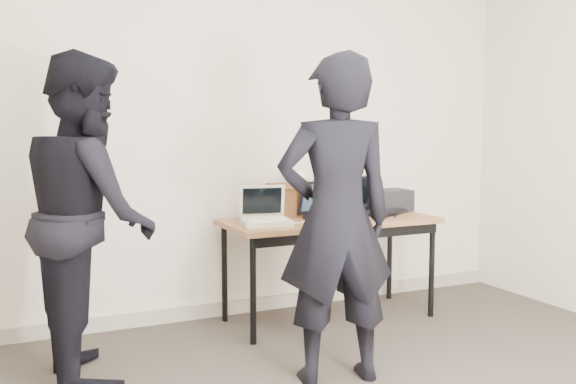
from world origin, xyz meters
TOP-DOWN VIEW (x-y plane):
  - room at (0.00, 0.00)m, footprint 4.60×4.60m
  - desk at (0.53, 1.83)m, footprint 1.50×0.66m
  - laptop_beige at (0.03, 1.80)m, footprint 0.36×0.36m
  - laptop_center at (0.53, 1.86)m, footprint 0.37×0.36m
  - laptop_right at (0.97, 1.96)m, footprint 0.50×0.49m
  - leather_satchel at (0.36, 2.06)m, footprint 0.36×0.18m
  - tissue at (0.38, 2.06)m, footprint 0.13×0.10m
  - equipment_box at (1.16, 2.02)m, footprint 0.29×0.25m
  - power_brick at (0.31, 1.66)m, footprint 0.08×0.05m
  - cables at (0.52, 1.86)m, footprint 1.15×0.36m
  - person_typist at (0.04, 0.88)m, footprint 0.71×0.54m
  - person_observer at (-1.13, 1.53)m, footprint 0.67×0.86m
  - baseboard at (0.00, 2.23)m, footprint 4.50×0.03m

SIDE VIEW (x-z plane):
  - baseboard at x=0.00m, z-range 0.00..0.10m
  - desk at x=0.53m, z-range 0.30..1.02m
  - cables at x=0.52m, z-range 0.72..0.73m
  - power_brick at x=0.31m, z-range 0.72..0.75m
  - laptop_beige at x=0.03m, z-range 0.64..0.90m
  - laptop_center at x=0.53m, z-range 0.65..0.91m
  - laptop_right at x=0.97m, z-range 0.65..0.92m
  - equipment_box at x=1.16m, z-range 0.72..0.88m
  - leather_satchel at x=0.36m, z-range 0.72..0.97m
  - person_typist at x=0.04m, z-range 0.00..1.75m
  - person_observer at x=-1.13m, z-range 0.00..1.76m
  - tissue at x=0.38m, z-range 0.97..1.04m
  - room at x=0.00m, z-range -0.05..2.75m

